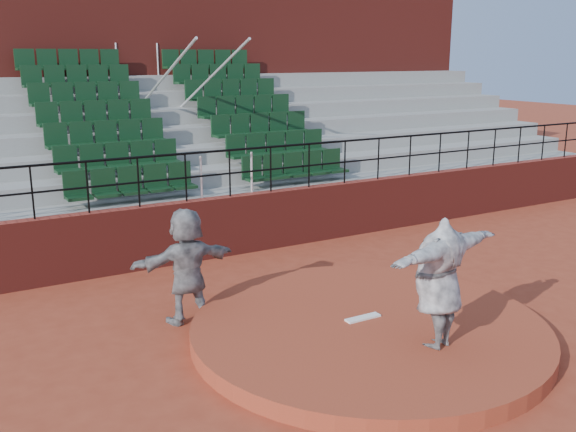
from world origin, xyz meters
The scene contains 9 objects.
ground centered at (0.00, 0.00, 0.00)m, with size 90.00×90.00×0.00m, color maroon.
pitchers_mound centered at (0.00, 0.00, 0.12)m, with size 5.50×5.50×0.25m, color #973821.
pitching_rubber centered at (0.00, 0.15, 0.27)m, with size 0.60×0.15×0.03m, color white.
boundary_wall centered at (0.00, 5.00, 0.65)m, with size 24.00×0.30×1.30m, color maroon.
wall_railing centered at (0.00, 5.00, 2.03)m, with size 24.04×0.05×1.03m.
seating_deck centered at (0.00, 8.65, 1.43)m, with size 24.00×5.97×4.63m.
press_box_facade centered at (0.00, 12.60, 3.55)m, with size 24.00×3.00×7.10m, color maroon.
pitcher centered at (0.32, -1.13, 1.19)m, with size 2.31×0.63×1.88m, color black.
fielder centered at (-2.17, 2.02, 0.95)m, with size 1.77×0.56×1.91m, color black.
Camera 1 is at (-5.69, -7.36, 4.26)m, focal length 40.00 mm.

